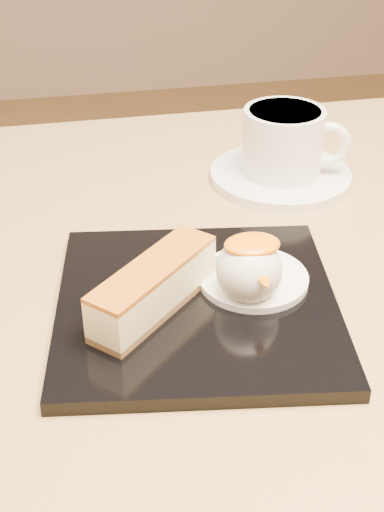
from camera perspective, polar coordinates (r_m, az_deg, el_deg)
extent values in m
cube|color=olive|center=(0.60, -0.58, -4.89)|extent=(0.80, 0.80, 0.04)
cube|color=black|center=(0.57, 0.41, -3.96)|extent=(0.25, 0.25, 0.01)
cube|color=brown|center=(0.55, -3.04, -3.96)|extent=(0.11, 0.11, 0.01)
cube|color=#FFF4A6|center=(0.54, -3.09, -2.43)|extent=(0.11, 0.11, 0.03)
cube|color=#8B350F|center=(0.53, -3.15, -0.93)|extent=(0.11, 0.11, 0.00)
cylinder|color=white|center=(0.58, 4.91, -1.79)|extent=(0.09, 0.09, 0.01)
sphere|color=white|center=(0.55, 4.59, -1.11)|extent=(0.05, 0.05, 0.05)
ellipsoid|color=orange|center=(0.54, 4.83, 0.94)|extent=(0.04, 0.03, 0.01)
ellipsoid|color=green|center=(0.59, 1.61, -0.73)|extent=(0.02, 0.01, 0.00)
ellipsoid|color=green|center=(0.60, 2.43, -0.30)|extent=(0.02, 0.02, 0.00)
ellipsoid|color=green|center=(0.60, 0.66, -0.39)|extent=(0.01, 0.02, 0.00)
cylinder|color=white|center=(0.77, 7.09, 6.42)|extent=(0.15, 0.15, 0.01)
cylinder|color=white|center=(0.76, 7.29, 9.08)|extent=(0.08, 0.08, 0.07)
cylinder|color=black|center=(0.74, 7.46, 11.34)|extent=(0.07, 0.07, 0.00)
torus|color=white|center=(0.76, 10.83, 8.79)|extent=(0.05, 0.03, 0.05)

